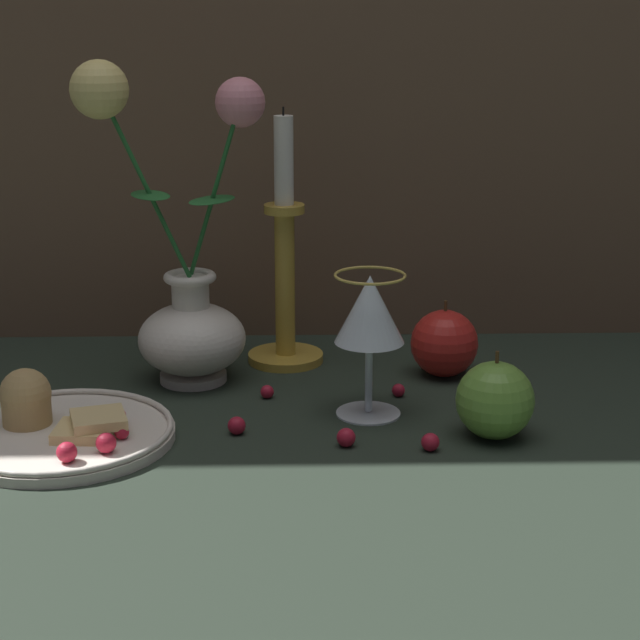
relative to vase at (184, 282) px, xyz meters
The scene contains 12 objects.
ground_plane 0.19m from the vase, 49.71° to the right, with size 2.40×2.40×0.00m, color #232D23.
vase is the anchor object (origin of this frame).
plate_with_pastries 0.23m from the vase, 123.25° to the right, with size 0.22×0.22×0.07m.
wine_glass 0.23m from the vase, 28.18° to the right, with size 0.07×0.07×0.15m.
candlestick 0.13m from the vase, 30.29° to the left, with size 0.09×0.09×0.30m.
apple_beside_vase 0.37m from the vase, 28.52° to the right, with size 0.08×0.08×0.09m.
apple_near_glass 0.31m from the vase, ahead, with size 0.08×0.08×0.09m.
berry_near_plate 0.35m from the vase, 39.18° to the right, with size 0.02×0.02×0.02m, color #AD192D.
berry_front_center 0.15m from the vase, 33.50° to the right, with size 0.01×0.01×0.01m, color #AD192D.
berry_by_glass_stem 0.28m from the vase, 48.34° to the right, with size 0.02×0.02×0.02m, color #AD192D.
berry_under_candlestick 0.27m from the vase, 13.76° to the right, with size 0.01×0.01×0.01m, color #AD192D.
berry_far_right 0.20m from the vase, 68.08° to the right, with size 0.02×0.02×0.02m, color #AD192D.
Camera 1 is at (0.03, -1.05, 0.42)m, focal length 60.00 mm.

